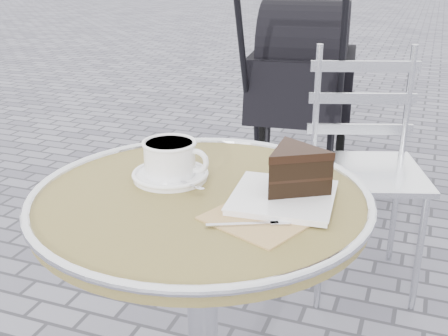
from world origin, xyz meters
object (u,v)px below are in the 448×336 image
(cake_plate_set, at_px, (292,176))
(cafe_table, at_px, (202,263))
(baby_stroller, at_px, (300,94))
(bistro_chair, at_px, (363,140))
(cappuccino_set, at_px, (171,162))

(cake_plate_set, bearing_deg, cafe_table, -169.83)
(cafe_table, xyz_separation_m, baby_stroller, (-0.21, 1.83, -0.07))
(cafe_table, relative_size, baby_stroller, 0.67)
(bistro_chair, height_order, baby_stroller, baby_stroller)
(cappuccino_set, bearing_deg, baby_stroller, 89.96)
(cappuccino_set, relative_size, cake_plate_set, 0.59)
(cafe_table, relative_size, bistro_chair, 0.83)
(cake_plate_set, bearing_deg, bistro_chair, 83.02)
(cafe_table, xyz_separation_m, bistro_chair, (0.22, 1.03, -0.02))
(cake_plate_set, relative_size, bistro_chair, 0.35)
(cafe_table, bearing_deg, bistro_chair, 78.03)
(cappuccino_set, xyz_separation_m, bistro_chair, (0.31, 0.97, -0.22))
(cake_plate_set, xyz_separation_m, baby_stroller, (-0.39, 1.79, -0.29))
(bistro_chair, bearing_deg, cappuccino_set, -126.48)
(cafe_table, distance_m, bistro_chair, 1.05)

